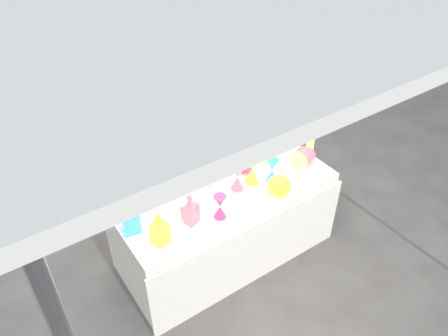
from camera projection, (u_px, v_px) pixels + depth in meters
ground at (224, 250)px, 3.97m from camera, size 80.00×80.00×0.00m
display_table at (225, 222)px, 3.73m from camera, size 1.84×0.83×0.75m
cardboard_box_closed at (104, 108)px, 5.62m from camera, size 0.54×0.41×0.38m
cardboard_box_flat at (186, 123)px, 5.63m from camera, size 0.89×0.79×0.06m
bottle_0 at (104, 188)px, 3.26m from camera, size 0.08×0.08×0.32m
bottle_1 at (107, 189)px, 3.20m from camera, size 0.10×0.10×0.38m
bottle_2 at (109, 187)px, 3.22m from camera, size 0.10×0.10×0.38m
bottle_3 at (147, 189)px, 3.23m from camera, size 0.10×0.10×0.35m
bottle_4 at (165, 178)px, 3.30m from camera, size 0.10×0.10×0.38m
bottle_5 at (180, 170)px, 3.44m from camera, size 0.09×0.09×0.32m
bottle_6 at (115, 189)px, 3.24m from camera, size 0.10×0.10×0.34m
bottle_7 at (189, 164)px, 3.50m from camera, size 0.09×0.09×0.32m
decanter_0 at (159, 229)px, 2.97m from camera, size 0.13×0.13×0.26m
decanter_1 at (190, 209)px, 3.13m from camera, size 0.13×0.13×0.26m
decanter_2 at (129, 215)px, 3.05m from camera, size 0.15×0.15×0.29m
hourglass_0 at (237, 177)px, 3.43m from camera, size 0.12×0.12×0.23m
hourglass_1 at (220, 207)px, 3.19m from camera, size 0.13×0.13×0.20m
hourglass_3 at (182, 210)px, 3.16m from camera, size 0.12×0.12×0.20m
hourglass_4 at (252, 170)px, 3.50m from camera, size 0.15×0.15×0.24m
hourglass_5 at (272, 170)px, 3.52m from camera, size 0.14×0.14×0.21m
globe_0 at (279, 187)px, 3.41m from camera, size 0.24×0.24×0.15m
globe_1 at (299, 160)px, 3.70m from camera, size 0.20×0.20×0.12m
globe_2 at (305, 156)px, 3.73m from camera, size 0.22×0.22×0.14m
globe_3 at (245, 164)px, 3.65m from camera, size 0.19×0.19×0.13m
lampshade_0 at (202, 170)px, 3.51m from camera, size 0.25×0.25×0.23m
lampshade_1 at (240, 143)px, 3.77m from camera, size 0.25×0.25×0.28m
lampshade_2 at (237, 146)px, 3.77m from camera, size 0.26×0.26×0.24m
lampshade_3 at (258, 146)px, 3.74m from camera, size 0.30×0.30×0.27m
bottle_9 at (263, 137)px, 3.86m from camera, size 0.07×0.07×0.26m
bottle_10 at (261, 140)px, 3.81m from camera, size 0.07×0.07×0.27m
bottle_11 at (310, 143)px, 3.76m from camera, size 0.09×0.09×0.29m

